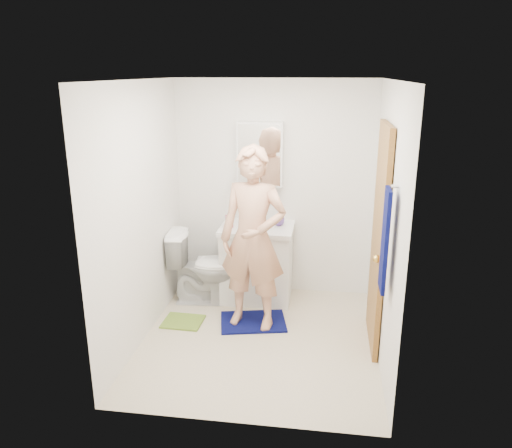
{
  "coord_description": "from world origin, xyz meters",
  "views": [
    {
      "loc": [
        0.57,
        -4.21,
        2.47
      ],
      "look_at": [
        -0.07,
        0.25,
        1.08
      ],
      "focal_mm": 35.0,
      "sensor_mm": 36.0,
      "label": 1
    }
  ],
  "objects": [
    {
      "name": "floor",
      "position": [
        0.0,
        0.0,
        -0.01
      ],
      "size": [
        2.2,
        2.4,
        0.02
      ],
      "primitive_type": "cube",
      "color": "beige",
      "rests_on": "ground"
    },
    {
      "name": "ceiling",
      "position": [
        0.0,
        0.0,
        2.41
      ],
      "size": [
        2.2,
        2.4,
        0.02
      ],
      "primitive_type": "cube",
      "color": "white",
      "rests_on": "ground"
    },
    {
      "name": "wall_back",
      "position": [
        0.0,
        1.21,
        1.2
      ],
      "size": [
        2.2,
        0.02,
        2.4
      ],
      "primitive_type": "cube",
      "color": "white",
      "rests_on": "ground"
    },
    {
      "name": "wall_front",
      "position": [
        0.0,
        -1.21,
        1.2
      ],
      "size": [
        2.2,
        0.02,
        2.4
      ],
      "primitive_type": "cube",
      "color": "white",
      "rests_on": "ground"
    },
    {
      "name": "wall_left",
      "position": [
        -1.11,
        0.0,
        1.2
      ],
      "size": [
        0.02,
        2.4,
        2.4
      ],
      "primitive_type": "cube",
      "color": "white",
      "rests_on": "ground"
    },
    {
      "name": "wall_right",
      "position": [
        1.11,
        0.0,
        1.2
      ],
      "size": [
        0.02,
        2.4,
        2.4
      ],
      "primitive_type": "cube",
      "color": "white",
      "rests_on": "ground"
    },
    {
      "name": "vanity_cabinet",
      "position": [
        -0.15,
        0.91,
        0.4
      ],
      "size": [
        0.75,
        0.55,
        0.8
      ],
      "primitive_type": "cube",
      "color": "white",
      "rests_on": "floor"
    },
    {
      "name": "countertop",
      "position": [
        -0.15,
        0.91,
        0.83
      ],
      "size": [
        0.79,
        0.59,
        0.05
      ],
      "primitive_type": "cube",
      "color": "white",
      "rests_on": "vanity_cabinet"
    },
    {
      "name": "sink_basin",
      "position": [
        -0.15,
        0.91,
        0.84
      ],
      "size": [
        0.4,
        0.4,
        0.03
      ],
      "primitive_type": "cylinder",
      "color": "white",
      "rests_on": "countertop"
    },
    {
      "name": "faucet",
      "position": [
        -0.15,
        1.09,
        0.91
      ],
      "size": [
        0.03,
        0.03,
        0.12
      ],
      "primitive_type": "cylinder",
      "color": "silver",
      "rests_on": "countertop"
    },
    {
      "name": "medicine_cabinet",
      "position": [
        -0.15,
        1.14,
        1.6
      ],
      "size": [
        0.5,
        0.12,
        0.7
      ],
      "primitive_type": "cube",
      "color": "white",
      "rests_on": "wall_back"
    },
    {
      "name": "mirror_panel",
      "position": [
        -0.15,
        1.08,
        1.6
      ],
      "size": [
        0.46,
        0.01,
        0.66
      ],
      "primitive_type": "cube",
      "color": "white",
      "rests_on": "wall_back"
    },
    {
      "name": "door",
      "position": [
        1.07,
        0.15,
        1.02
      ],
      "size": [
        0.05,
        0.8,
        2.05
      ],
      "primitive_type": "cube",
      "color": "#9E682B",
      "rests_on": "ground"
    },
    {
      "name": "door_knob",
      "position": [
        1.03,
        -0.17,
        0.95
      ],
      "size": [
        0.07,
        0.07,
        0.07
      ],
      "primitive_type": "sphere",
      "color": "gold",
      "rests_on": "door"
    },
    {
      "name": "towel",
      "position": [
        1.03,
        -0.57,
        1.25
      ],
      "size": [
        0.03,
        0.24,
        0.8
      ],
      "primitive_type": "cube",
      "color": "#080C4B",
      "rests_on": "wall_right"
    },
    {
      "name": "towel_hook",
      "position": [
        1.07,
        -0.57,
        1.67
      ],
      "size": [
        0.06,
        0.02,
        0.02
      ],
      "primitive_type": "cylinder",
      "rotation": [
        0.0,
        1.57,
        0.0
      ],
      "color": "silver",
      "rests_on": "wall_right"
    },
    {
      "name": "toilet",
      "position": [
        -0.7,
        0.76,
        0.41
      ],
      "size": [
        0.83,
        0.52,
        0.81
      ],
      "primitive_type": "imported",
      "rotation": [
        0.0,
        0.0,
        1.66
      ],
      "color": "white",
      "rests_on": "floor"
    },
    {
      "name": "bath_mat",
      "position": [
        -0.11,
        0.32,
        0.01
      ],
      "size": [
        0.74,
        0.59,
        0.02
      ],
      "primitive_type": "cube",
      "rotation": [
        0.0,
        0.0,
        0.21
      ],
      "color": "#080C4B",
      "rests_on": "floor"
    },
    {
      "name": "green_rug",
      "position": [
        -0.82,
        0.22,
        0.01
      ],
      "size": [
        0.41,
        0.35,
        0.02
      ],
      "primitive_type": "cube",
      "rotation": [
        0.0,
        0.0,
        -0.04
      ],
      "color": "olive",
      "rests_on": "floor"
    },
    {
      "name": "soap_dispenser",
      "position": [
        -0.45,
        0.86,
        0.94
      ],
      "size": [
        0.1,
        0.1,
        0.18
      ],
      "primitive_type": "imported",
      "rotation": [
        0.0,
        0.0,
        0.25
      ],
      "color": "#CF6087",
      "rests_on": "countertop"
    },
    {
      "name": "toothbrush_cup",
      "position": [
        0.08,
        0.98,
        0.9
      ],
      "size": [
        0.15,
        0.15,
        0.09
      ],
      "primitive_type": "imported",
      "rotation": [
        0.0,
        0.0,
        -0.27
      ],
      "color": "#66469B",
      "rests_on": "countertop"
    },
    {
      "name": "man",
      "position": [
        -0.1,
        0.27,
        0.92
      ],
      "size": [
        0.72,
        0.54,
        1.8
      ],
      "primitive_type": "imported",
      "rotation": [
        0.0,
        0.0,
        -0.18
      ],
      "color": "tan",
      "rests_on": "bath_mat"
    }
  ]
}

